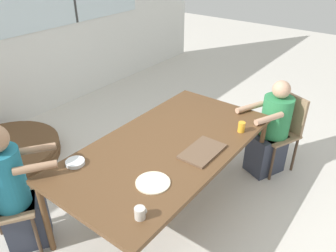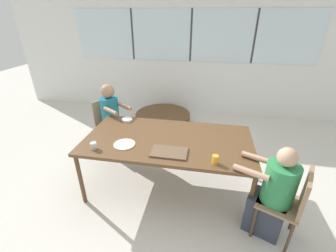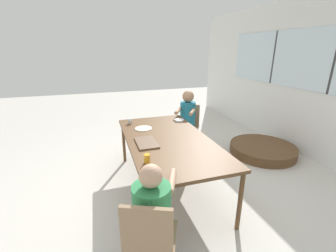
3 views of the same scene
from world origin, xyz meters
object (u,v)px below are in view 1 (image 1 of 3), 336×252
person_woman_green_shirt (271,133)px  juice_glass (241,127)px  chair_for_woman_green_shirt (283,126)px  person_man_blue_shirt (15,194)px  coffee_mug (140,213)px  folded_table_stack (9,152)px  bowl_white_shallow (75,162)px

person_woman_green_shirt → juice_glass: size_ratio=11.05×
chair_for_woman_green_shirt → person_man_blue_shirt: bearing=85.0°
person_woman_green_shirt → person_man_blue_shirt: size_ratio=0.91×
coffee_mug → juice_glass: (1.38, -0.03, 0.01)m
chair_for_woman_green_shirt → folded_table_stack: bearing=58.2°
person_woman_green_shirt → coffee_mug: size_ratio=12.92×
person_woman_green_shirt → bowl_white_shallow: 2.10m
person_man_blue_shirt → person_woman_green_shirt: bearing=95.3°
person_woman_green_shirt → folded_table_stack: person_woman_green_shirt is taller
person_woman_green_shirt → folded_table_stack: (-1.67, 2.56, -0.39)m
juice_glass → bowl_white_shallow: bearing=146.7°
juice_glass → person_man_blue_shirt: bearing=145.4°
chair_for_woman_green_shirt → person_woman_green_shirt: (-0.15, 0.07, -0.04)m
folded_table_stack → person_man_blue_shirt: bearing=-113.7°
person_man_blue_shirt → juice_glass: bearing=89.3°
person_man_blue_shirt → bowl_white_shallow: size_ratio=7.76×
coffee_mug → person_man_blue_shirt: bearing=103.7°
person_woman_green_shirt → bowl_white_shallow: size_ratio=7.10×
chair_for_woman_green_shirt → bowl_white_shallow: size_ratio=5.75×
bowl_white_shallow → coffee_mug: bearing=-98.4°
chair_for_woman_green_shirt → bowl_white_shallow: chair_for_woman_green_shirt is taller
coffee_mug → folded_table_stack: coffee_mug is taller
chair_for_woman_green_shirt → person_woman_green_shirt: size_ratio=0.81×
bowl_white_shallow → folded_table_stack: (0.19, 1.63, -0.68)m
person_woman_green_shirt → bowl_white_shallow: person_woman_green_shirt is taller
coffee_mug → bowl_white_shallow: (0.12, 0.80, -0.03)m
chair_for_woman_green_shirt → coffee_mug: chair_for_woman_green_shirt is taller
chair_for_woman_green_shirt → person_man_blue_shirt: 2.74m
juice_glass → bowl_white_shallow: (-1.26, 0.83, -0.03)m
folded_table_stack → coffee_mug: bearing=-97.3°
person_woman_green_shirt → folded_table_stack: 3.08m
chair_for_woman_green_shirt → juice_glass: bearing=101.5°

